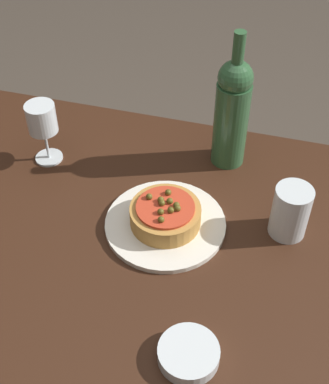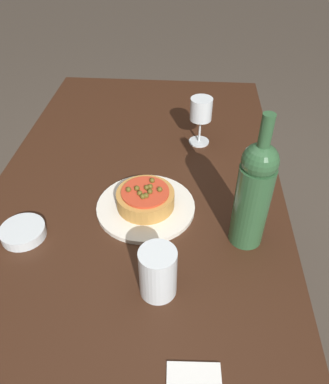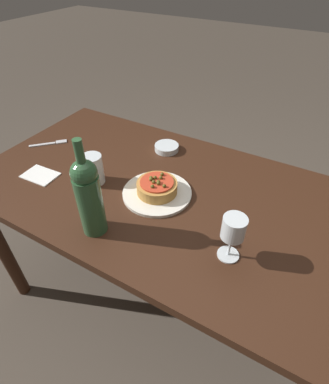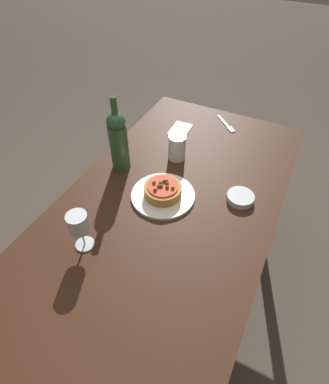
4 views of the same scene
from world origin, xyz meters
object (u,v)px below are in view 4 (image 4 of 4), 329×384
water_cup (177,147)px  wine_bottle (118,140)px  dinner_plate (163,195)px  wine_glass (79,224)px  fork (227,125)px  dining_table (167,219)px  pizza (163,190)px  side_bowl (240,198)px

water_cup → wine_bottle: bearing=130.0°
dinner_plate → water_cup: bearing=12.4°
wine_glass → fork: wine_glass is taller
dining_table → fork: fork is taller
pizza → dinner_plate: bearing=-116.9°
dining_table → pizza: (0.03, 0.04, 0.13)m
dinner_plate → side_bowl: side_bowl is taller
dinner_plate → fork: (0.62, -0.07, -0.00)m
wine_glass → fork: size_ratio=1.18×
fork → wine_bottle: bearing=-76.1°
dining_table → dinner_plate: 0.11m
side_bowl → fork: 0.54m
dinner_plate → pizza: size_ratio=1.72×
pizza → wine_glass: (-0.33, 0.14, 0.08)m
side_bowl → water_cup: bearing=69.0°
water_cup → pizza: bearing=-167.6°
pizza → wine_bottle: (0.09, 0.25, 0.11)m
water_cup → fork: 0.39m
water_cup → fork: size_ratio=0.89×
pizza → water_cup: size_ratio=1.27×
dinner_plate → wine_bottle: bearing=71.1°
side_bowl → fork: bearing=23.8°
wine_bottle → fork: (0.53, -0.32, -0.14)m
dining_table → water_cup: bearing=17.9°
wine_bottle → side_bowl: bearing=-86.4°
wine_glass → water_cup: size_ratio=1.32×
pizza → water_cup: bearing=12.4°
wine_glass → water_cup: wine_glass is taller
dinner_plate → wine_bottle: size_ratio=0.77×
dining_table → side_bowl: side_bowl is taller
water_cup → side_bowl: (-0.13, -0.34, -0.05)m
wine_bottle → fork: wine_bottle is taller
side_bowl → wine_glass: bearing=136.9°
pizza → wine_glass: wine_glass is taller
dining_table → dinner_plate: dinner_plate is taller
dinner_plate → dining_table: bearing=-130.4°
dinner_plate → water_cup: water_cup is taller
dining_table → fork: size_ratio=11.79×
wine_glass → wine_bottle: bearing=15.2°
water_cup → fork: (0.37, -0.12, -0.06)m
dinner_plate → fork: dinner_plate is taller
wine_glass → side_bowl: wine_glass is taller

